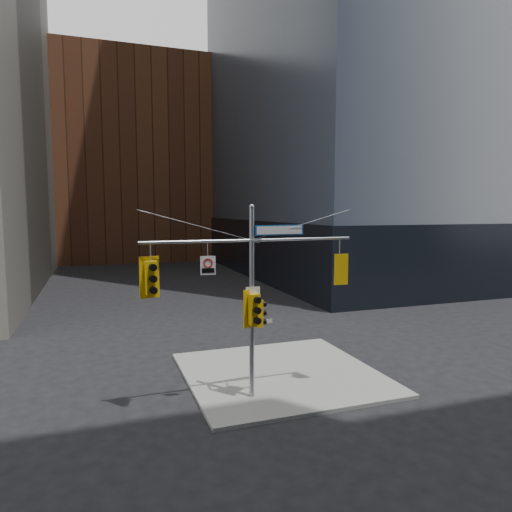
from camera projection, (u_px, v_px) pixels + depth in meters
ground at (271, 423)px, 15.19m from camera, size 160.00×160.00×0.00m
sidewalk_corner at (281, 374)px, 19.59m from camera, size 8.00×8.00×0.15m
podium_ne at (393, 244)px, 54.15m from camera, size 36.40×36.40×6.00m
brick_midrise at (131, 163)px, 68.20m from camera, size 26.00×20.00×28.00m
signal_assembly at (252, 284)px, 16.61m from camera, size 8.00×0.80×7.30m
traffic_light_west_arm at (151, 278)px, 15.40m from camera, size 0.68×0.61×1.43m
traffic_light_east_arm at (339, 269)px, 17.76m from camera, size 0.58×0.47×1.20m
traffic_light_pole_side at (260, 313)px, 16.84m from camera, size 0.39×0.33×1.01m
traffic_light_pole_front at (254, 309)px, 16.45m from camera, size 0.66×0.61×1.40m
street_sign_blade at (280, 230)px, 16.77m from camera, size 1.98×0.22×0.39m
regulatory_sign_arm at (208, 265)px, 15.98m from camera, size 0.54×0.10×0.67m
regulatory_sign_pole at (253, 297)px, 16.55m from camera, size 0.54×0.05×0.70m
street_blade_ew at (263, 322)px, 16.91m from camera, size 0.73×0.10×0.15m
street_blade_ns at (248, 324)px, 17.20m from camera, size 0.12×0.72×0.15m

